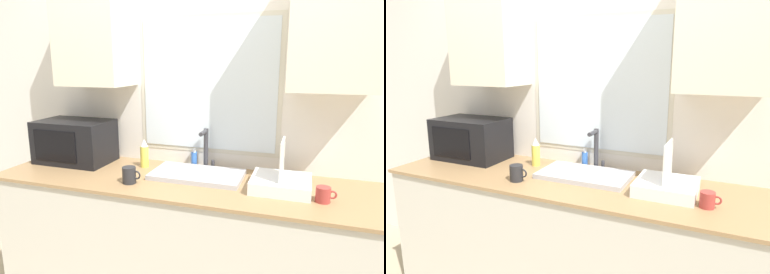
{
  "view_description": "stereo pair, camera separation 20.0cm",
  "coord_description": "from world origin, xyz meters",
  "views": [
    {
      "loc": [
        0.63,
        -1.56,
        1.64
      ],
      "look_at": [
        0.01,
        0.29,
        1.21
      ],
      "focal_mm": 32.0,
      "sensor_mm": 36.0,
      "label": 1
    },
    {
      "loc": [
        0.82,
        -1.49,
        1.64
      ],
      "look_at": [
        0.01,
        0.29,
        1.21
      ],
      "focal_mm": 32.0,
      "sensor_mm": 36.0,
      "label": 2
    }
  ],
  "objects": [
    {
      "name": "sink_basin",
      "position": [
        0.01,
        0.4,
        0.94
      ],
      "size": [
        0.57,
        0.32,
        0.03
      ],
      "color": "#B2B2B7",
      "rests_on": "countertop"
    },
    {
      "name": "mug_by_rack",
      "position": [
        0.75,
        0.23,
        0.97
      ],
      "size": [
        0.11,
        0.07,
        0.08
      ],
      "color": "#A53833",
      "rests_on": "countertop"
    },
    {
      "name": "microwave",
      "position": [
        -0.93,
        0.44,
        1.08
      ],
      "size": [
        0.52,
        0.34,
        0.3
      ],
      "color": "black",
      "rests_on": "countertop"
    },
    {
      "name": "spray_bottle",
      "position": [
        -0.4,
        0.48,
        1.02
      ],
      "size": [
        0.06,
        0.06,
        0.2
      ],
      "color": "#D8CC4C",
      "rests_on": "countertop"
    },
    {
      "name": "countertop",
      "position": [
        0.0,
        0.33,
        0.46
      ],
      "size": [
        2.52,
        0.68,
        0.93
      ],
      "color": "beige",
      "rests_on": "ground_plane"
    },
    {
      "name": "dish_rack",
      "position": [
        0.53,
        0.34,
        0.97
      ],
      "size": [
        0.33,
        0.31,
        0.29
      ],
      "color": "white",
      "rests_on": "countertop"
    },
    {
      "name": "wall_back",
      "position": [
        0.0,
        0.65,
        1.4
      ],
      "size": [
        6.0,
        0.38,
        2.6
      ],
      "color": "silver",
      "rests_on": "ground_plane"
    },
    {
      "name": "faucet",
      "position": [
        0.01,
        0.58,
        1.08
      ],
      "size": [
        0.08,
        0.14,
        0.28
      ],
      "color": "#333338",
      "rests_on": "countertop"
    },
    {
      "name": "mug_near_sink",
      "position": [
        -0.34,
        0.16,
        0.98
      ],
      "size": [
        0.12,
        0.08,
        0.1
      ],
      "color": "#262628",
      "rests_on": "countertop"
    },
    {
      "name": "soap_bottle",
      "position": [
        -0.08,
        0.59,
        0.98
      ],
      "size": [
        0.04,
        0.04,
        0.13
      ],
      "color": "blue",
      "rests_on": "countertop"
    }
  ]
}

